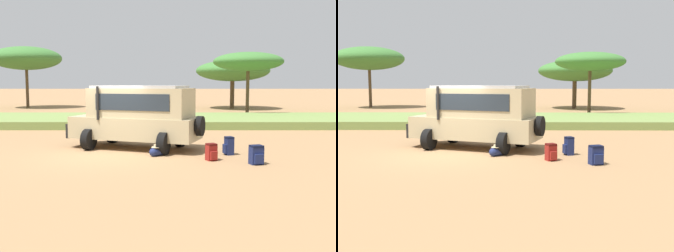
% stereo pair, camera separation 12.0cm
% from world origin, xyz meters
% --- Properties ---
extents(ground_plane, '(320.00, 320.00, 0.00)m').
position_xyz_m(ground_plane, '(0.00, 0.00, 0.00)').
color(ground_plane, '#9E754C').
extents(grass_bank, '(120.00, 7.00, 0.44)m').
position_xyz_m(grass_bank, '(0.00, 10.72, 0.22)').
color(grass_bank, olive).
rests_on(grass_bank, ground_plane).
extents(safari_vehicle, '(5.43, 3.70, 2.44)m').
position_xyz_m(safari_vehicle, '(1.01, 1.34, 1.29)').
color(safari_vehicle, tan).
rests_on(safari_vehicle, ground_plane).
extents(backpack_beside_front_wheel, '(0.41, 0.38, 0.65)m').
position_xyz_m(backpack_beside_front_wheel, '(4.33, -0.04, 0.31)').
color(backpack_beside_front_wheel, navy).
rests_on(backpack_beside_front_wheel, ground_plane).
extents(backpack_cluster_center, '(0.46, 0.47, 0.60)m').
position_xyz_m(backpack_cluster_center, '(4.94, -1.69, 0.29)').
color(backpack_cluster_center, navy).
rests_on(backpack_cluster_center, ground_plane).
extents(backpack_near_rear_wheel, '(0.40, 0.44, 0.56)m').
position_xyz_m(backpack_near_rear_wheel, '(3.60, -1.06, 0.27)').
color(backpack_near_rear_wheel, maroon).
rests_on(backpack_near_rear_wheel, ground_plane).
extents(duffel_bag_low_black_case, '(0.63, 0.59, 0.40)m').
position_xyz_m(duffel_bag_low_black_case, '(1.83, -0.22, 0.16)').
color(duffel_bag_low_black_case, navy).
rests_on(duffel_bag_low_black_case, ground_plane).
extents(acacia_tree_centre_back, '(7.17, 6.72, 6.23)m').
position_xyz_m(acacia_tree_centre_back, '(-12.33, 26.79, 5.04)').
color(acacia_tree_centre_back, brown).
rests_on(acacia_tree_centre_back, ground_plane).
extents(acacia_tree_right_mid, '(5.13, 4.49, 4.78)m').
position_xyz_m(acacia_tree_right_mid, '(8.04, 15.20, 4.08)').
color(acacia_tree_right_mid, brown).
rests_on(acacia_tree_right_mid, ground_plane).
extents(acacia_tree_far_right, '(7.27, 7.90, 4.79)m').
position_xyz_m(acacia_tree_far_right, '(8.59, 25.54, 3.74)').
color(acacia_tree_far_right, brown).
rests_on(acacia_tree_far_right, ground_plane).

